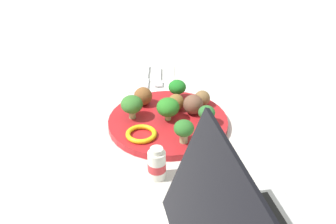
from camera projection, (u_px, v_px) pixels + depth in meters
ground_plane at (168, 125)px, 0.99m from camera, size 4.00×4.00×0.00m
plate at (168, 122)px, 0.99m from camera, size 0.28×0.28×0.02m
broccoli_floret_front_left at (207, 113)px, 0.96m from camera, size 0.04×0.04×0.04m
broccoli_floret_center at (132, 105)px, 0.97m from camera, size 0.05×0.05×0.06m
broccoli_floret_far_rim at (170, 108)px, 0.96m from camera, size 0.05×0.05×0.05m
broccoli_floret_back_right at (177, 87)px, 1.05m from camera, size 0.04×0.04×0.05m
broccoli_floret_near_rim at (184, 129)px, 0.89m from camera, size 0.04×0.04×0.05m
meatball_front_left at (202, 98)px, 1.03m from camera, size 0.04×0.04×0.04m
meatball_near_rim at (176, 102)px, 1.01m from camera, size 0.04×0.04×0.04m
meatball_front_right at (143, 96)px, 1.03m from camera, size 0.05×0.05×0.05m
meatball_back_right at (193, 104)px, 1.00m from camera, size 0.05×0.05×0.05m
pepper_ring_center at (141, 134)px, 0.92m from camera, size 0.08×0.08×0.01m
napkin at (153, 78)px, 1.20m from camera, size 0.18×0.14×0.01m
fork at (159, 78)px, 1.19m from camera, size 0.12×0.02×0.01m
knife at (146, 77)px, 1.19m from camera, size 0.15×0.03×0.01m
yogurt_bottle at (157, 164)px, 0.82m from camera, size 0.04×0.04×0.07m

